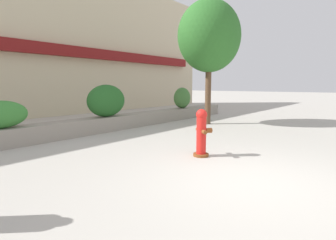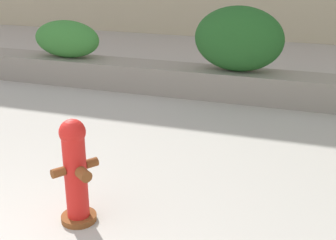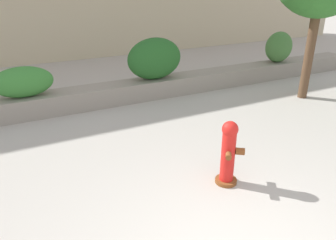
{
  "view_description": "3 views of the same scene",
  "coord_description": "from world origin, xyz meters",
  "px_view_note": "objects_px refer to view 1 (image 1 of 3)",
  "views": [
    {
      "loc": [
        -4.12,
        -1.54,
        1.62
      ],
      "look_at": [
        1.04,
        2.72,
        0.72
      ],
      "focal_mm": 28.0,
      "sensor_mm": 36.0,
      "label": 1
    },
    {
      "loc": [
        2.97,
        -1.95,
        2.6
      ],
      "look_at": [
        1.28,
        3.15,
        0.56
      ],
      "focal_mm": 50.0,
      "sensor_mm": 36.0,
      "label": 2
    },
    {
      "loc": [
        -2.01,
        -2.01,
        3.06
      ],
      "look_at": [
        0.7,
        3.37,
        0.45
      ],
      "focal_mm": 35.0,
      "sensor_mm": 36.0,
      "label": 3
    }
  ],
  "objects_px": {
    "hedge_bush_2": "(107,101)",
    "hedge_bush_3": "(182,98)",
    "street_tree": "(209,37)",
    "fire_hydrant": "(202,132)",
    "hedge_bush_1": "(0,115)"
  },
  "relations": [
    {
      "from": "street_tree",
      "to": "fire_hydrant",
      "type": "bearing_deg",
      "value": -150.59
    },
    {
      "from": "hedge_bush_1",
      "to": "fire_hydrant",
      "type": "xyz_separation_m",
      "value": [
        2.6,
        -4.41,
        -0.31
      ]
    },
    {
      "from": "hedge_bush_3",
      "to": "street_tree",
      "type": "relative_size",
      "value": 0.2
    },
    {
      "from": "hedge_bush_3",
      "to": "hedge_bush_2",
      "type": "bearing_deg",
      "value": 180.0
    },
    {
      "from": "hedge_bush_1",
      "to": "hedge_bush_2",
      "type": "relative_size",
      "value": 0.88
    },
    {
      "from": "hedge_bush_2",
      "to": "hedge_bush_3",
      "type": "relative_size",
      "value": 1.57
    },
    {
      "from": "hedge_bush_1",
      "to": "fire_hydrant",
      "type": "bearing_deg",
      "value": -59.52
    },
    {
      "from": "hedge_bush_2",
      "to": "hedge_bush_3",
      "type": "distance_m",
      "value": 4.48
    },
    {
      "from": "fire_hydrant",
      "to": "street_tree",
      "type": "distance_m",
      "value": 5.85
    },
    {
      "from": "hedge_bush_3",
      "to": "hedge_bush_1",
      "type": "bearing_deg",
      "value": 180.0
    },
    {
      "from": "hedge_bush_1",
      "to": "hedge_bush_3",
      "type": "bearing_deg",
      "value": 0.0
    },
    {
      "from": "hedge_bush_2",
      "to": "street_tree",
      "type": "distance_m",
      "value": 4.8
    },
    {
      "from": "hedge_bush_2",
      "to": "fire_hydrant",
      "type": "height_order",
      "value": "hedge_bush_2"
    },
    {
      "from": "fire_hydrant",
      "to": "hedge_bush_1",
      "type": "bearing_deg",
      "value": 120.48
    },
    {
      "from": "fire_hydrant",
      "to": "street_tree",
      "type": "relative_size",
      "value": 0.22
    }
  ]
}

